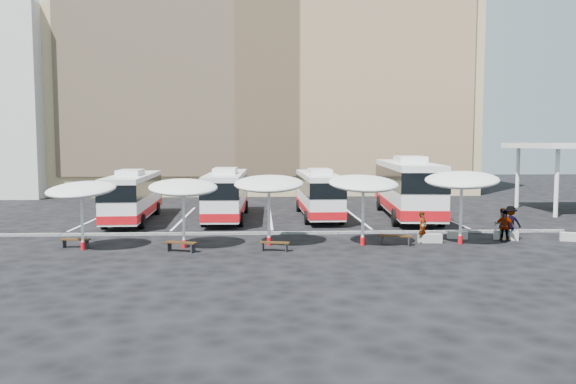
{
  "coord_description": "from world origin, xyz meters",
  "views": [
    {
      "loc": [
        -0.65,
        -31.11,
        5.19
      ],
      "look_at": [
        1.0,
        3.0,
        2.2
      ],
      "focal_mm": 35.0,
      "sensor_mm": 36.0,
      "label": 1
    }
  ],
  "objects_px": {
    "sunshade_2": "(269,184)",
    "conc_bench_0": "(430,238)",
    "wood_bench_1": "(181,244)",
    "passenger_1": "(502,224)",
    "sunshade_1": "(183,188)",
    "wood_bench_2": "(275,244)",
    "bus_0": "(133,194)",
    "bus_2": "(318,192)",
    "bus_3": "(407,186)",
    "bus_1": "(227,193)",
    "wood_bench_3": "(396,237)",
    "sunshade_0": "(81,190)",
    "passenger_0": "(423,228)",
    "sunshade_4": "(462,180)",
    "passenger_2": "(504,226)",
    "wood_bench_0": "(75,241)",
    "conc_bench_2": "(506,235)",
    "conc_bench_3": "(572,237)",
    "conc_bench_1": "(457,235)",
    "sunshade_3": "(363,184)",
    "passenger_3": "(510,223)"
  },
  "relations": [
    {
      "from": "sunshade_4",
      "to": "passenger_2",
      "type": "distance_m",
      "value": 3.58
    },
    {
      "from": "sunshade_2",
      "to": "passenger_2",
      "type": "relative_size",
      "value": 2.36
    },
    {
      "from": "conc_bench_1",
      "to": "conc_bench_3",
      "type": "height_order",
      "value": "conc_bench_3"
    },
    {
      "from": "sunshade_2",
      "to": "wood_bench_3",
      "type": "xyz_separation_m",
      "value": [
        6.45,
        -0.22,
        -2.73
      ]
    },
    {
      "from": "conc_bench_1",
      "to": "conc_bench_3",
      "type": "bearing_deg",
      "value": -10.53
    },
    {
      "from": "sunshade_1",
      "to": "wood_bench_2",
      "type": "height_order",
      "value": "sunshade_1"
    },
    {
      "from": "bus_1",
      "to": "conc_bench_0",
      "type": "height_order",
      "value": "bus_1"
    },
    {
      "from": "sunshade_1",
      "to": "sunshade_4",
      "type": "xyz_separation_m",
      "value": [
        14.06,
        0.41,
        0.3
      ]
    },
    {
      "from": "bus_1",
      "to": "passenger_0",
      "type": "height_order",
      "value": "bus_1"
    },
    {
      "from": "wood_bench_3",
      "to": "passenger_1",
      "type": "distance_m",
      "value": 6.25
    },
    {
      "from": "bus_0",
      "to": "bus_3",
      "type": "height_order",
      "value": "bus_3"
    },
    {
      "from": "passenger_1",
      "to": "passenger_3",
      "type": "height_order",
      "value": "passenger_3"
    },
    {
      "from": "bus_3",
      "to": "wood_bench_3",
      "type": "height_order",
      "value": "bus_3"
    },
    {
      "from": "wood_bench_1",
      "to": "sunshade_3",
      "type": "bearing_deg",
      "value": 8.2
    },
    {
      "from": "sunshade_0",
      "to": "sunshade_1",
      "type": "xyz_separation_m",
      "value": [
        4.85,
        0.26,
        0.07
      ]
    },
    {
      "from": "conc_bench_1",
      "to": "passenger_3",
      "type": "distance_m",
      "value": 2.8
    },
    {
      "from": "wood_bench_3",
      "to": "bus_3",
      "type": "bearing_deg",
      "value": 72.6
    },
    {
      "from": "wood_bench_3",
      "to": "passenger_1",
      "type": "relative_size",
      "value": 1.01
    },
    {
      "from": "sunshade_4",
      "to": "wood_bench_3",
      "type": "height_order",
      "value": "sunshade_4"
    },
    {
      "from": "sunshade_0",
      "to": "conc_bench_1",
      "type": "bearing_deg",
      "value": 6.76
    },
    {
      "from": "wood_bench_3",
      "to": "sunshade_1",
      "type": "bearing_deg",
      "value": -178.4
    },
    {
      "from": "conc_bench_1",
      "to": "bus_0",
      "type": "bearing_deg",
      "value": 157.45
    },
    {
      "from": "passenger_2",
      "to": "bus_2",
      "type": "bearing_deg",
      "value": 159.47
    },
    {
      "from": "sunshade_1",
      "to": "passenger_0",
      "type": "relative_size",
      "value": 2.49
    },
    {
      "from": "bus_2",
      "to": "bus_3",
      "type": "height_order",
      "value": "bus_3"
    },
    {
      "from": "wood_bench_1",
      "to": "passenger_1",
      "type": "bearing_deg",
      "value": 8.86
    },
    {
      "from": "bus_3",
      "to": "sunshade_4",
      "type": "height_order",
      "value": "bus_3"
    },
    {
      "from": "bus_0",
      "to": "bus_3",
      "type": "distance_m",
      "value": 18.71
    },
    {
      "from": "bus_0",
      "to": "conc_bench_0",
      "type": "height_order",
      "value": "bus_0"
    },
    {
      "from": "sunshade_1",
      "to": "wood_bench_3",
      "type": "relative_size",
      "value": 2.33
    },
    {
      "from": "sunshade_0",
      "to": "passenger_0",
      "type": "xyz_separation_m",
      "value": [
        17.06,
        1.07,
        -2.12
      ]
    },
    {
      "from": "sunshade_3",
      "to": "bus_2",
      "type": "bearing_deg",
      "value": 95.96
    },
    {
      "from": "sunshade_1",
      "to": "sunshade_4",
      "type": "relative_size",
      "value": 0.82
    },
    {
      "from": "sunshade_2",
      "to": "wood_bench_1",
      "type": "height_order",
      "value": "sunshade_2"
    },
    {
      "from": "bus_0",
      "to": "conc_bench_3",
      "type": "distance_m",
      "value": 26.62
    },
    {
      "from": "wood_bench_0",
      "to": "wood_bench_2",
      "type": "relative_size",
      "value": 1.0
    },
    {
      "from": "bus_0",
      "to": "sunshade_2",
      "type": "bearing_deg",
      "value": -49.37
    },
    {
      "from": "sunshade_0",
      "to": "conc_bench_3",
      "type": "bearing_deg",
      "value": 2.77
    },
    {
      "from": "bus_1",
      "to": "wood_bench_2",
      "type": "distance_m",
      "value": 12.22
    },
    {
      "from": "sunshade_1",
      "to": "sunshade_2",
      "type": "distance_m",
      "value": 4.25
    },
    {
      "from": "bus_1",
      "to": "passenger_2",
      "type": "bearing_deg",
      "value": -31.83
    },
    {
      "from": "sunshade_1",
      "to": "passenger_2",
      "type": "bearing_deg",
      "value": 3.21
    },
    {
      "from": "sunshade_2",
      "to": "conc_bench_0",
      "type": "height_order",
      "value": "sunshade_2"
    },
    {
      "from": "bus_0",
      "to": "wood_bench_3",
      "type": "relative_size",
      "value": 6.37
    },
    {
      "from": "conc_bench_2",
      "to": "passenger_1",
      "type": "bearing_deg",
      "value": 169.78
    },
    {
      "from": "sunshade_1",
      "to": "wood_bench_1",
      "type": "xyz_separation_m",
      "value": [
        -0.02,
        -1.01,
        -2.63
      ]
    },
    {
      "from": "bus_2",
      "to": "sunshade_2",
      "type": "distance_m",
      "value": 11.45
    },
    {
      "from": "wood_bench_0",
      "to": "wood_bench_1",
      "type": "distance_m",
      "value": 5.54
    },
    {
      "from": "wood_bench_1",
      "to": "wood_bench_3",
      "type": "height_order",
      "value": "wood_bench_3"
    },
    {
      "from": "bus_0",
      "to": "passenger_1",
      "type": "xyz_separation_m",
      "value": [
        21.46,
        -8.4,
        -0.92
      ]
    }
  ]
}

